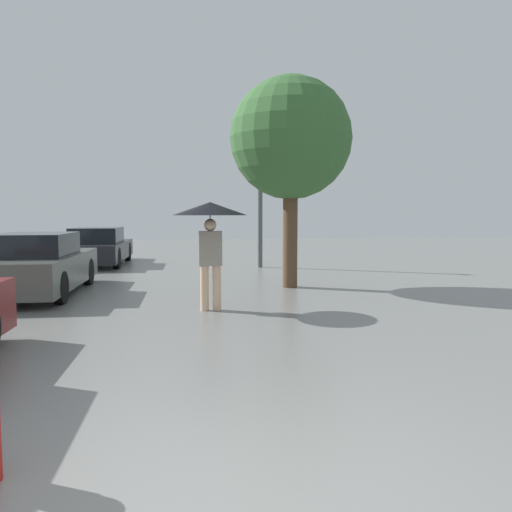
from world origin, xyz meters
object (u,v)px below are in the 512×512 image
object	(u,v)px
pedestrian	(210,219)
street_lamp	(260,184)
parked_car_middle	(38,266)
tree	(291,139)
parked_car_farthest	(98,247)

from	to	relation	value
pedestrian	street_lamp	size ratio (longest dim) A/B	0.41
pedestrian	parked_car_middle	distance (m)	4.22
pedestrian	tree	bearing A→B (deg)	52.79
parked_car_middle	street_lamp	size ratio (longest dim) A/B	0.90
parked_car_farthest	pedestrian	bearing A→B (deg)	-68.01
parked_car_middle	street_lamp	world-z (taller)	street_lamp
parked_car_middle	parked_car_farthest	distance (m)	6.01
parked_car_middle	parked_car_farthest	world-z (taller)	parked_car_middle
parked_car_middle	pedestrian	bearing A→B (deg)	-32.43
parked_car_farthest	street_lamp	distance (m)	5.70
pedestrian	parked_car_middle	size ratio (longest dim) A/B	0.45
pedestrian	street_lamp	xyz separation A→B (m)	(1.81, 6.75, 1.00)
pedestrian	parked_car_farthest	xyz separation A→B (m)	(-3.32, 8.21, -1.00)
tree	street_lamp	xyz separation A→B (m)	(-0.09, 4.25, -0.74)
tree	street_lamp	bearing A→B (deg)	91.19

